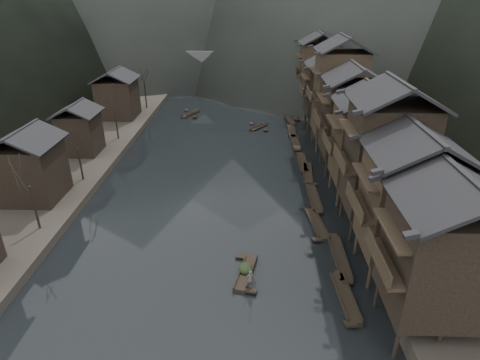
{
  "coord_description": "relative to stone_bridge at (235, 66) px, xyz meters",
  "views": [
    {
      "loc": [
        4.2,
        -30.25,
        22.94
      ],
      "look_at": [
        2.94,
        12.02,
        2.5
      ],
      "focal_mm": 30.0,
      "sensor_mm": 36.0,
      "label": 1
    }
  ],
  "objects": [
    {
      "name": "moored_sampans",
      "position": [
        11.83,
        -47.78,
        -4.91
      ],
      "size": [
        3.19,
        64.84,
        0.47
      ],
      "color": "black",
      "rests_on": "water"
    },
    {
      "name": "bamboo_pole",
      "position": [
        4.47,
        -75.84,
        -1.4
      ],
      "size": [
        0.66,
        2.18,
        3.17
      ],
      "primitive_type": "cylinder",
      "rotation": [
        0.61,
        0.0,
        -0.27
      ],
      "color": "#8C7A51",
      "rests_on": "boatman"
    },
    {
      "name": "right_bank",
      "position": [
        35.0,
        -32.0,
        -4.21
      ],
      "size": [
        40.0,
        200.0,
        1.8
      ],
      "primitive_type": "cube",
      "color": "#2D2823",
      "rests_on": "ground"
    },
    {
      "name": "bare_trees",
      "position": [
        -17.0,
        -50.31,
        1.22
      ],
      "size": [
        3.76,
        62.33,
        7.53
      ],
      "color": "black",
      "rests_on": "left_bank"
    },
    {
      "name": "stilt_houses",
      "position": [
        17.28,
        -52.14,
        3.95
      ],
      "size": [
        9.0,
        67.6,
        16.97
      ],
      "color": "black",
      "rests_on": "ground"
    },
    {
      "name": "stone_bridge",
      "position": [
        0.0,
        0.0,
        0.0
      ],
      "size": [
        40.0,
        6.0,
        9.0
      ],
      "color": "#4C4C4F",
      "rests_on": "ground"
    },
    {
      "name": "cargo_heap",
      "position": [
        3.82,
        -73.73,
        -4.31
      ],
      "size": [
        1.2,
        1.57,
        0.72
      ],
      "primitive_type": "ellipsoid",
      "color": "black",
      "rests_on": "hero_sampan"
    },
    {
      "name": "water",
      "position": [
        0.0,
        -72.0,
        -5.11
      ],
      "size": [
        300.0,
        300.0,
        0.0
      ],
      "primitive_type": "plane",
      "color": "black",
      "rests_on": "ground"
    },
    {
      "name": "hero_sampan",
      "position": [
        3.87,
        -73.98,
        -4.91
      ],
      "size": [
        2.14,
        5.52,
        0.44
      ],
      "color": "black",
      "rests_on": "water"
    },
    {
      "name": "left_houses",
      "position": [
        -20.5,
        -51.88,
        0.55
      ],
      "size": [
        8.1,
        53.2,
        8.73
      ],
      "color": "black",
      "rests_on": "left_bank"
    },
    {
      "name": "boatman",
      "position": [
        4.27,
        -75.84,
        -3.83
      ],
      "size": [
        0.64,
        0.44,
        1.68
      ],
      "primitive_type": "imported",
      "rotation": [
        0.0,
        0.0,
        3.2
      ],
      "color": "#515153",
      "rests_on": "hero_sampan"
    },
    {
      "name": "left_bank",
      "position": [
        -35.0,
        -32.0,
        -4.51
      ],
      "size": [
        40.0,
        200.0,
        1.2
      ],
      "primitive_type": "cube",
      "color": "#2D2823",
      "rests_on": "ground"
    },
    {
      "name": "midriver_boats",
      "position": [
        -1.84,
        -28.74,
        -4.91
      ],
      "size": [
        16.91,
        13.12,
        0.45
      ],
      "color": "black",
      "rests_on": "water"
    }
  ]
}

